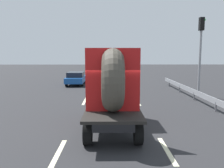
% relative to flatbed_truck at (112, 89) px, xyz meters
% --- Properties ---
extents(ground_plane, '(120.00, 120.00, 0.00)m').
position_rel_flatbed_truck_xyz_m(ground_plane, '(0.17, -0.23, -1.63)').
color(ground_plane, '#28282B').
extents(flatbed_truck, '(2.02, 4.59, 3.26)m').
position_rel_flatbed_truck_xyz_m(flatbed_truck, '(0.00, 0.00, 0.00)').
color(flatbed_truck, black).
rests_on(flatbed_truck, ground_plane).
extents(distant_sedan, '(1.69, 3.95, 1.29)m').
position_rel_flatbed_truck_xyz_m(distant_sedan, '(-3.43, 13.79, -0.94)').
color(distant_sedan, black).
rests_on(distant_sedan, ground_plane).
extents(traffic_light, '(0.42, 0.36, 5.59)m').
position_rel_flatbed_truck_xyz_m(traffic_light, '(6.33, 7.10, 2.03)').
color(traffic_light, gray).
rests_on(traffic_light, ground_plane).
extents(guardrail, '(0.10, 12.78, 0.71)m').
position_rel_flatbed_truck_xyz_m(guardrail, '(5.56, 7.47, -1.10)').
color(guardrail, gray).
rests_on(guardrail, ground_plane).
extents(lane_dash_left_near, '(0.16, 2.21, 0.01)m').
position_rel_flatbed_truck_xyz_m(lane_dash_left_near, '(-1.71, -2.49, -1.62)').
color(lane_dash_left_near, beige).
rests_on(lane_dash_left_near, ground_plane).
extents(lane_dash_left_far, '(0.16, 2.97, 0.01)m').
position_rel_flatbed_truck_xyz_m(lane_dash_left_far, '(-1.71, 5.89, -1.62)').
color(lane_dash_left_far, beige).
rests_on(lane_dash_left_far, ground_plane).
extents(lane_dash_right_near, '(0.16, 2.16, 0.01)m').
position_rel_flatbed_truck_xyz_m(lane_dash_right_near, '(1.71, -2.29, -1.62)').
color(lane_dash_right_near, beige).
rests_on(lane_dash_right_near, ground_plane).
extents(lane_dash_right_far, '(0.16, 2.77, 0.01)m').
position_rel_flatbed_truck_xyz_m(lane_dash_right_far, '(1.71, 5.53, -1.62)').
color(lane_dash_right_far, beige).
rests_on(lane_dash_right_far, ground_plane).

